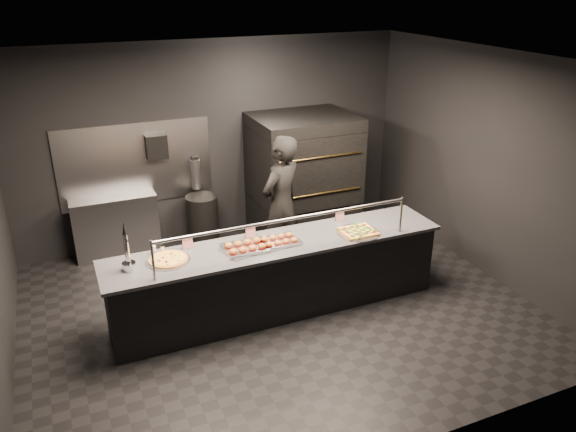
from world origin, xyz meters
The scene contains 15 objects.
room centered at (-0.02, 0.05, 1.50)m, with size 6.04×6.00×3.00m.
service_counter centered at (0.00, 0.00, 0.46)m, with size 4.10×0.78×1.37m.
pizza_oven centered at (1.20, 1.90, 0.97)m, with size 1.50×1.23×1.91m.
prep_shelf centered at (-1.60, 2.32, 0.45)m, with size 1.20×0.35×0.90m, color #99999E.
towel_dispenser centered at (-0.90, 2.39, 1.55)m, with size 0.30×0.20×0.35m, color black.
fire_extinguisher centered at (-0.35, 2.40, 1.06)m, with size 0.14×0.14×0.51m.
beer_tap centered at (-1.71, 0.02, 1.08)m, with size 0.15×0.21×0.56m.
round_pizza centered at (-1.28, 0.06, 0.94)m, with size 0.49×0.49×0.03m.
slider_tray_a centered at (-0.41, -0.02, 0.95)m, with size 0.58×0.48×0.08m.
slider_tray_b centered at (0.02, -0.01, 0.95)m, with size 0.51×0.41×0.07m.
square_pizza centered at (1.00, -0.15, 0.94)m, with size 0.52×0.52×0.05m.
condiment_jar centered at (-1.37, 0.28, 0.97)m, with size 0.15×0.06×0.10m.
tent_cards centered at (-0.09, 0.28, 1.00)m, with size 2.10×0.04×0.15m.
trash_bin centered at (-0.36, 2.12, 0.40)m, with size 0.48×0.48×0.80m, color black.
worker centered at (0.46, 0.99, 0.96)m, with size 0.70×0.46×1.92m, color black.
Camera 1 is at (-2.24, -5.51, 3.84)m, focal length 35.00 mm.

